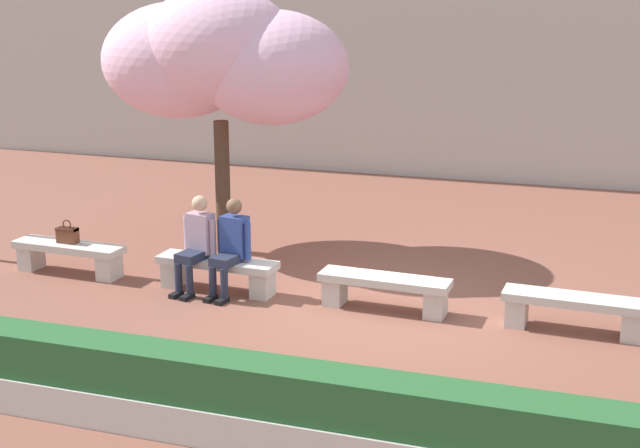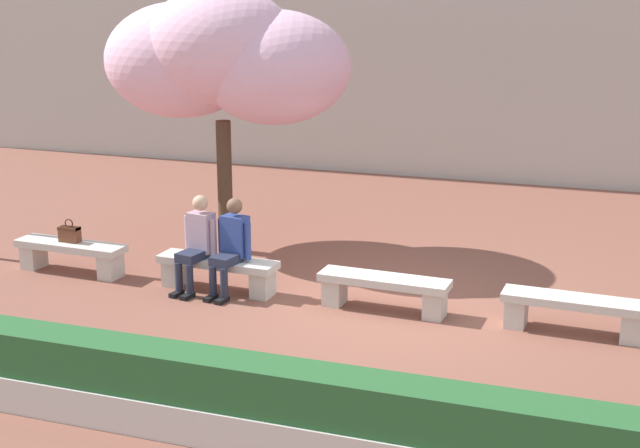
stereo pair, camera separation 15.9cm
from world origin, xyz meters
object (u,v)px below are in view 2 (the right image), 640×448
Objects in this scene: stone_bench_west_end at (71,253)px; stone_bench_near_west at (218,269)px; stone_bench_near_east at (574,309)px; handbag at (70,233)px; stone_bench_center at (384,288)px; cherry_tree_main at (225,59)px; person_seated_left at (197,240)px; person_seated_right at (231,243)px.

stone_bench_west_end and stone_bench_near_west have the same top height.
stone_bench_near_east is 6.95m from handbag.
stone_bench_near_east is (2.31, 0.00, 0.00)m from stone_bench_center.
stone_bench_near_east is 6.22m from cherry_tree_main.
stone_bench_west_end is 3.61m from cherry_tree_main.
person_seated_left is 2.07m from handbag.
handbag is 0.09× the size of cherry_tree_main.
stone_bench_west_end is at bearing 180.00° from stone_bench_near_west.
stone_bench_center is 1.30× the size of person_seated_right.
stone_bench_center is at bearing 0.00° from stone_bench_west_end.
person_seated_right is at bearing -64.18° from cherry_tree_main.
person_seated_right reaches higher than handbag.
person_seated_right is (0.50, 0.00, 0.00)m from person_seated_left.
person_seated_right is 2.57m from handbag.
stone_bench_center is at bearing 1.45° from person_seated_right.
person_seated_right reaches higher than stone_bench_west_end.
stone_bench_west_end is at bearing 178.53° from person_seated_left.
person_seated_right is at bearing 0.01° from person_seated_left.
stone_bench_near_west is at bearing 11.25° from person_seated_left.
stone_bench_near_west is 2.31m from stone_bench_center.
handbag reaches higher than stone_bench_near_west.
person_seated_left is at bearing -178.83° from stone_bench_center.
stone_bench_west_end is 1.00× the size of stone_bench_center.
stone_bench_near_east is at bearing 0.00° from stone_bench_near_west.
stone_bench_near_east is (6.93, 0.00, 0.00)m from stone_bench_west_end.
stone_bench_west_end is at bearing 180.00° from stone_bench_near_east.
stone_bench_center is 1.30× the size of person_seated_left.
stone_bench_near_west is at bearing 180.00° from stone_bench_near_east.
stone_bench_near_west is 3.31m from cherry_tree_main.
stone_bench_west_end is at bearing 180.00° from stone_bench_center.
stone_bench_near_west and stone_bench_near_east have the same top height.
stone_bench_near_east is 4.90m from person_seated_left.
handbag is at bearing 122.98° from stone_bench_west_end.
person_seated_left is at bearing -168.75° from stone_bench_near_west.
stone_bench_center is 4.42m from cherry_tree_main.
handbag is (-2.56, 0.08, -0.12)m from person_seated_right.
stone_bench_west_end is 2.58m from person_seated_right.
stone_bench_west_end and stone_bench_center have the same top height.
stone_bench_near_east is 4.40m from person_seated_right.
cherry_tree_main is at bearing 48.69° from handbag.
cherry_tree_main is at bearing 110.39° from stone_bench_near_west.
stone_bench_west_end is 1.30× the size of person_seated_left.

